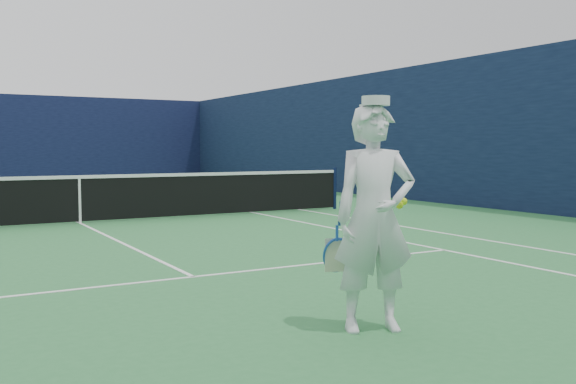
# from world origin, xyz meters

# --- Properties ---
(ground) EXTENTS (80.00, 80.00, 0.00)m
(ground) POSITION_xyz_m (0.00, 0.00, 0.00)
(ground) COLOR #2A6F38
(ground) RESTS_ON ground
(court_markings) EXTENTS (11.03, 23.83, 0.01)m
(court_markings) POSITION_xyz_m (0.00, 0.00, 0.00)
(court_markings) COLOR white
(court_markings) RESTS_ON ground
(windscreen_fence) EXTENTS (20.12, 36.12, 4.00)m
(windscreen_fence) POSITION_xyz_m (0.00, 0.00, 2.00)
(windscreen_fence) COLOR black
(windscreen_fence) RESTS_ON ground
(tennis_net) EXTENTS (12.88, 0.09, 1.07)m
(tennis_net) POSITION_xyz_m (0.00, 0.00, 0.55)
(tennis_net) COLOR #141E4C
(tennis_net) RESTS_ON ground
(tennis_player) EXTENTS (0.83, 0.72, 2.02)m
(tennis_player) POSITION_xyz_m (0.53, -9.31, 0.99)
(tennis_player) COLOR white
(tennis_player) RESTS_ON ground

